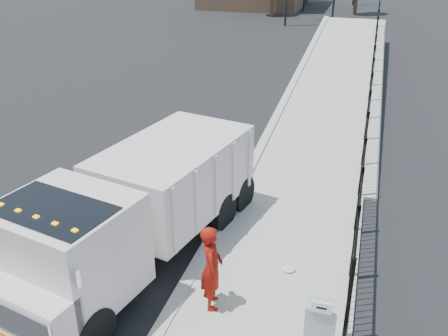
# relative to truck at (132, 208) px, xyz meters

# --- Properties ---
(ground) EXTENTS (120.00, 120.00, 0.00)m
(ground) POSITION_rel_truck_xyz_m (1.49, 0.80, -1.51)
(ground) COLOR black
(ground) RESTS_ON ground
(sidewalk) EXTENTS (3.55, 12.00, 0.12)m
(sidewalk) POSITION_rel_truck_xyz_m (3.41, -1.20, -1.45)
(sidewalk) COLOR #9E998E
(sidewalk) RESTS_ON ground
(curb) EXTENTS (0.30, 12.00, 0.16)m
(curb) POSITION_rel_truck_xyz_m (1.49, -1.20, -1.43)
(curb) COLOR #ADAAA3
(curb) RESTS_ON ground
(ramp) EXTENTS (3.95, 24.06, 3.19)m
(ramp) POSITION_rel_truck_xyz_m (3.61, 16.80, -1.51)
(ramp) COLOR #9E998E
(ramp) RESTS_ON ground
(iron_fence) EXTENTS (0.10, 28.00, 1.80)m
(iron_fence) POSITION_rel_truck_xyz_m (5.04, 12.80, -0.61)
(iron_fence) COLOR black
(iron_fence) RESTS_ON ground
(truck) EXTENTS (4.11, 8.20, 2.69)m
(truck) POSITION_rel_truck_xyz_m (0.00, 0.00, 0.00)
(truck) COLOR black
(truck) RESTS_ON ground
(worker) EXTENTS (0.67, 0.81, 1.92)m
(worker) POSITION_rel_truck_xyz_m (2.26, -1.05, -0.43)
(worker) COLOR maroon
(worker) RESTS_ON sidewalk
(utility_cabinet) EXTENTS (0.55, 0.40, 1.25)m
(utility_cabinet) POSITION_rel_truck_xyz_m (4.59, -1.88, -0.77)
(utility_cabinet) COLOR gray
(utility_cabinet) RESTS_ON sidewalk
(arrow_sign) EXTENTS (0.35, 0.04, 0.22)m
(arrow_sign) POSITION_rel_truck_xyz_m (4.59, -2.10, -0.03)
(arrow_sign) COLOR white
(arrow_sign) RESTS_ON utility_cabinet
(debris) EXTENTS (0.31, 0.31, 0.08)m
(debris) POSITION_rel_truck_xyz_m (3.64, 0.57, -1.35)
(debris) COLOR silver
(debris) RESTS_ON sidewalk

